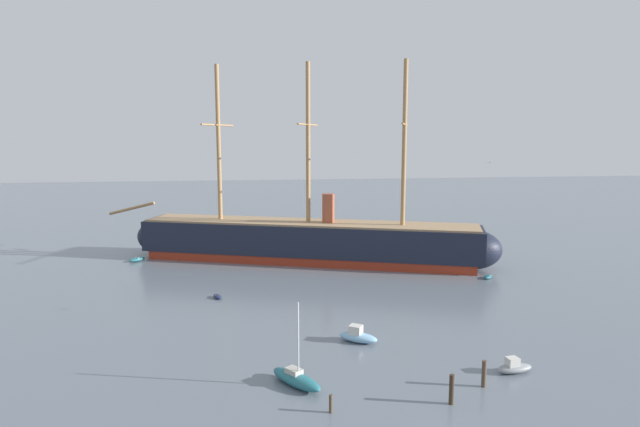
% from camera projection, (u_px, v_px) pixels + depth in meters
% --- Properties ---
extents(tall_ship, '(58.25, 25.24, 29.19)m').
position_uv_depth(tall_ship, '(308.00, 241.00, 80.56)').
color(tall_ship, maroon).
rests_on(tall_ship, ground).
extents(sailboat_foreground_left, '(4.23, 4.96, 6.58)m').
position_uv_depth(sailboat_foreground_left, '(296.00, 378.00, 40.85)').
color(sailboat_foreground_left, '#236670').
rests_on(sailboat_foreground_left, ground).
extents(motorboat_foreground_right, '(3.15, 1.63, 1.27)m').
position_uv_depth(motorboat_foreground_right, '(514.00, 367.00, 43.07)').
color(motorboat_foreground_right, gray).
rests_on(motorboat_foreground_right, ground).
extents(motorboat_near_centre, '(3.89, 3.26, 1.53)m').
position_uv_depth(motorboat_near_centre, '(358.00, 336.00, 49.47)').
color(motorboat_near_centre, '#7FB2D6').
rests_on(motorboat_near_centre, ground).
extents(dinghy_alongside_bow, '(1.39, 1.94, 0.42)m').
position_uv_depth(dinghy_alongside_bow, '(218.00, 297.00, 62.65)').
color(dinghy_alongside_bow, '#1E284C').
rests_on(dinghy_alongside_bow, ground).
extents(dinghy_alongside_stern, '(1.91, 1.97, 0.45)m').
position_uv_depth(dinghy_alongside_stern, '(488.00, 277.00, 71.26)').
color(dinghy_alongside_stern, '#236670').
rests_on(dinghy_alongside_stern, ground).
extents(dinghy_far_left, '(2.67, 2.64, 0.62)m').
position_uv_depth(dinghy_far_left, '(137.00, 259.00, 80.87)').
color(dinghy_far_left, '#236670').
rests_on(dinghy_far_left, ground).
extents(dinghy_distant_centre, '(1.75, 1.88, 0.42)m').
position_uv_depth(dinghy_distant_centre, '(331.00, 243.00, 93.68)').
color(dinghy_distant_centre, silver).
rests_on(dinghy_distant_centre, ground).
extents(mooring_piling_nearest, '(0.35, 0.35, 2.19)m').
position_uv_depth(mooring_piling_nearest, '(452.00, 389.00, 37.93)').
color(mooring_piling_nearest, '#382B1E').
rests_on(mooring_piling_nearest, ground).
extents(mooring_piling_left_pair, '(0.35, 0.35, 2.08)m').
position_uv_depth(mooring_piling_left_pair, '(484.00, 374.00, 40.55)').
color(mooring_piling_left_pair, '#4C3D2D').
rests_on(mooring_piling_left_pair, ground).
extents(mooring_piling_right_pair, '(0.25, 0.25, 1.30)m').
position_uv_depth(mooring_piling_right_pair, '(331.00, 404.00, 36.81)').
color(mooring_piling_right_pair, '#4C3D2D').
rests_on(mooring_piling_right_pair, ground).
extents(seagull_in_flight, '(1.02, 0.41, 0.13)m').
position_uv_depth(seagull_in_flight, '(490.00, 162.00, 51.01)').
color(seagull_in_flight, silver).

